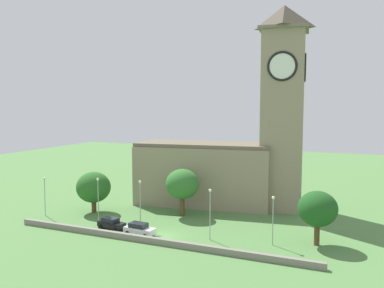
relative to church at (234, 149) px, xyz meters
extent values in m
plane|color=#517F42|center=(-3.77, -6.09, -10.79)|extent=(200.00, 200.00, 0.00)
cube|color=gray|center=(-5.60, -0.75, -5.27)|extent=(26.36, 13.60, 11.04)
cube|color=#675C4A|center=(-5.60, -0.75, 0.60)|extent=(26.24, 12.79, 0.70)
cube|color=gray|center=(8.67, 1.19, 5.10)|extent=(8.14, 8.14, 31.77)
cube|color=#736753|center=(8.67, 1.19, 21.23)|extent=(9.45, 9.45, 0.50)
pyramid|color=brown|center=(8.67, 1.19, 23.47)|extent=(8.55, 8.55, 3.98)
cylinder|color=white|center=(9.17, -2.46, 14.63)|extent=(4.60, 0.74, 4.63)
torus|color=black|center=(9.17, -2.46, 14.63)|extent=(5.06, 1.09, 5.05)
cylinder|color=white|center=(12.32, 1.68, 14.63)|extent=(0.74, 4.60, 4.63)
torus|color=black|center=(12.32, 1.68, 14.63)|extent=(1.09, 5.06, 5.05)
cube|color=gray|center=(-3.77, -24.67, -10.35)|extent=(45.83, 0.70, 0.88)
cube|color=black|center=(-12.59, -21.46, -10.06)|extent=(4.62, 2.43, 0.81)
cube|color=#1E232B|center=(-12.80, -21.43, -9.33)|extent=(2.67, 1.92, 0.64)
cylinder|color=black|center=(-10.97, -20.82, -10.46)|extent=(0.69, 0.42, 0.65)
cylinder|color=black|center=(-11.25, -22.57, -10.46)|extent=(0.69, 0.42, 0.65)
cylinder|color=black|center=(-13.92, -20.36, -10.46)|extent=(0.69, 0.42, 0.65)
cylinder|color=black|center=(-14.20, -22.10, -10.46)|extent=(0.69, 0.42, 0.65)
cube|color=silver|center=(-7.14, -22.30, -10.03)|extent=(4.74, 2.19, 0.84)
cube|color=#1E232B|center=(-7.36, -22.28, -9.28)|extent=(2.70, 1.80, 0.67)
cylinder|color=black|center=(-5.50, -21.52, -10.45)|extent=(0.70, 0.38, 0.67)
cylinder|color=black|center=(-5.65, -23.33, -10.45)|extent=(0.70, 0.38, 0.67)
cylinder|color=black|center=(-8.62, -21.27, -10.45)|extent=(0.70, 0.38, 0.67)
cylinder|color=black|center=(-8.77, -23.07, -10.45)|extent=(0.70, 0.38, 0.67)
cylinder|color=#9EA0A5|center=(-27.39, -19.59, -7.65)|extent=(0.14, 0.14, 6.28)
sphere|color=#F4EFCC|center=(-27.39, -19.59, -4.29)|extent=(0.44, 0.44, 0.44)
cylinder|color=#9EA0A5|center=(-16.21, -19.77, -7.30)|extent=(0.14, 0.14, 6.97)
sphere|color=#F4EFCC|center=(-16.21, -19.77, -3.59)|extent=(0.44, 0.44, 0.44)
cylinder|color=#9EA0A5|center=(-9.04, -18.84, -7.32)|extent=(0.14, 0.14, 6.94)
sphere|color=#F4EFCC|center=(-9.04, -18.84, -3.63)|extent=(0.44, 0.44, 0.44)
cylinder|color=#9EA0A5|center=(2.97, -20.07, -7.35)|extent=(0.14, 0.14, 6.87)
sphere|color=#F4EFCC|center=(2.97, -20.07, -3.70)|extent=(0.44, 0.44, 0.44)
cylinder|color=#9EA0A5|center=(11.52, -18.69, -7.63)|extent=(0.14, 0.14, 6.32)
sphere|color=#F4EFCC|center=(11.52, -18.69, -4.24)|extent=(0.44, 0.44, 0.44)
cylinder|color=brown|center=(17.03, -16.29, -9.26)|extent=(0.74, 0.74, 3.05)
ellipsoid|color=#1E511E|center=(17.03, -16.29, -5.74)|extent=(5.32, 5.32, 4.78)
cylinder|color=brown|center=(-5.89, -10.13, -9.11)|extent=(0.80, 0.80, 3.36)
ellipsoid|color=#33702D|center=(-5.89, -10.13, -5.30)|extent=(5.68, 5.68, 5.11)
cylinder|color=brown|center=(-21.07, -14.47, -9.66)|extent=(0.84, 0.84, 2.25)
ellipsoid|color=#286023|center=(-21.07, -14.47, -6.29)|extent=(5.99, 5.99, 5.39)
camera|label=1|loc=(22.82, -72.43, 8.40)|focal=38.21mm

